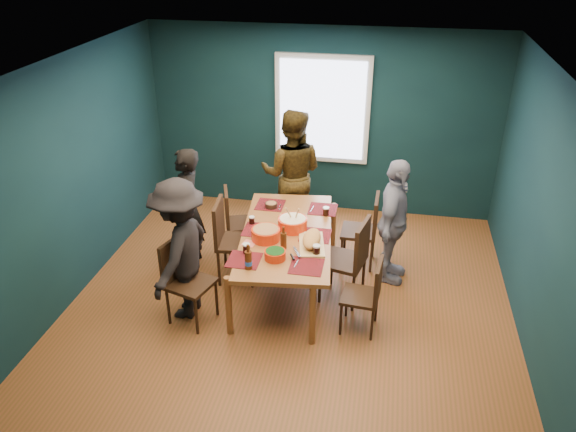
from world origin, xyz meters
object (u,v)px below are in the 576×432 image
(chair_left_far, at_px, (235,218))
(bowl_herbs, at_px, (275,254))
(chair_left_near, at_px, (183,274))
(chair_right_near, at_px, (368,291))
(person_back, at_px, (292,174))
(person_right, at_px, (393,222))
(person_far_left, at_px, (187,210))
(cutting_board, at_px, (312,240))
(bowl_dumpling, at_px, (293,223))
(chair_right_mid, at_px, (352,255))
(chair_right_far, at_px, (366,226))
(bowl_salad, at_px, (266,234))
(person_near_left, at_px, (180,250))
(dining_table, at_px, (287,238))
(chair_left_mid, at_px, (229,235))

(chair_left_far, height_order, bowl_herbs, chair_left_far)
(chair_left_near, distance_m, chair_right_near, 1.98)
(person_back, relative_size, person_right, 1.14)
(person_far_left, bearing_deg, cutting_board, 67.80)
(bowl_dumpling, bearing_deg, person_back, 100.59)
(chair_left_near, relative_size, person_right, 0.62)
(chair_right_mid, distance_m, person_far_left, 2.09)
(chair_left_far, xyz_separation_m, chair_right_far, (1.67, 0.08, 0.01))
(chair_left_near, bearing_deg, person_far_left, 123.73)
(chair_left_far, relative_size, bowl_salad, 2.89)
(chair_right_near, distance_m, cutting_board, 0.83)
(chair_right_far, xyz_separation_m, person_near_left, (-1.91, -1.37, 0.26))
(chair_right_near, height_order, person_near_left, person_near_left)
(dining_table, relative_size, cutting_board, 3.12)
(chair_right_far, relative_size, bowl_salad, 2.95)
(person_right, distance_m, person_near_left, 2.48)
(chair_right_far, height_order, bowl_herbs, chair_right_far)
(chair_left_far, distance_m, bowl_dumpling, 1.05)
(person_right, bearing_deg, bowl_salad, 123.95)
(chair_right_far, xyz_separation_m, person_back, (-1.07, 0.66, 0.34))
(chair_left_mid, relative_size, chair_left_near, 1.06)
(bowl_salad, bearing_deg, person_near_left, -151.02)
(chair_right_near, bearing_deg, chair_right_far, 99.93)
(person_near_left, bearing_deg, cutting_board, 113.05)
(person_right, relative_size, cutting_board, 2.31)
(chair_right_far, distance_m, cutting_board, 1.13)
(person_back, relative_size, bowl_salad, 5.54)
(bowl_dumpling, bearing_deg, chair_left_mid, 179.07)
(chair_right_near, bearing_deg, person_near_left, -173.07)
(dining_table, distance_m, bowl_herbs, 0.58)
(chair_left_near, bearing_deg, chair_right_near, 21.76)
(chair_left_mid, distance_m, person_near_left, 0.85)
(bowl_salad, relative_size, cutting_board, 0.48)
(chair_right_mid, relative_size, bowl_salad, 3.20)
(bowl_salad, bearing_deg, chair_right_mid, 6.42)
(chair_left_mid, xyz_separation_m, bowl_dumpling, (0.78, -0.01, 0.24))
(person_right, bearing_deg, person_back, 65.59)
(chair_left_far, relative_size, cutting_board, 1.37)
(chair_left_far, bearing_deg, person_far_left, -163.72)
(person_near_left, bearing_deg, chair_left_near, 29.69)
(chair_right_mid, distance_m, bowl_salad, 1.00)
(chair_right_far, relative_size, bowl_dumpling, 2.81)
(chair_left_mid, bearing_deg, chair_right_far, 15.03)
(chair_left_far, height_order, bowl_dumpling, bowl_dumpling)
(chair_left_far, bearing_deg, bowl_salad, -73.37)
(person_far_left, bearing_deg, dining_table, 72.76)
(chair_left_near, bearing_deg, bowl_dumpling, 56.42)
(chair_left_near, height_order, bowl_salad, chair_left_near)
(person_far_left, distance_m, person_back, 1.55)
(person_near_left, bearing_deg, chair_right_mid, 113.27)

